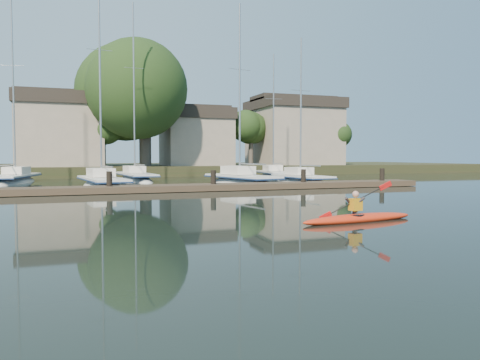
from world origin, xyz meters
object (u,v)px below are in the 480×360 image
object	(u,v)px
sailboat_6	(136,183)
kayak	(358,216)
dock	(163,188)
sailboat_7	(274,180)
sailboat_5	(15,185)
sailboat_4	(302,186)
sailboat_3	(241,187)
sailboat_2	(102,190)

from	to	relation	value
sailboat_6	kayak	bearing A→B (deg)	-86.86
kayak	sailboat_6	xyz separation A→B (m)	(-3.54, 27.12, -0.35)
dock	sailboat_7	xyz separation A→B (m)	(12.82, 13.35, -0.39)
sailboat_5	sailboat_4	bearing A→B (deg)	-12.25
sailboat_4	sailboat_7	bearing A→B (deg)	74.15
sailboat_3	kayak	bearing A→B (deg)	-110.23
kayak	sailboat_3	xyz separation A→B (m)	(2.95, 19.03, -0.38)
sailboat_3	sailboat_5	distance (m)	17.37
dock	sailboat_7	world-z (taller)	sailboat_7
kayak	sailboat_3	world-z (taller)	sailboat_3
sailboat_2	sailboat_4	size ratio (longest dim) A/B	1.28
dock	sailboat_7	distance (m)	18.52
kayak	sailboat_6	size ratio (longest dim) A/B	0.27
sailboat_3	sailboat_6	distance (m)	10.37
dock	sailboat_4	bearing A→B (deg)	20.92
sailboat_3	sailboat_4	size ratio (longest dim) A/B	1.19
kayak	dock	world-z (taller)	kayak
sailboat_2	sailboat_7	xyz separation A→B (m)	(15.91, 8.20, 0.00)
sailboat_4	kayak	bearing A→B (deg)	-116.93
kayak	sailboat_2	distance (m)	20.54
dock	sailboat_3	size ratio (longest dim) A/B	2.38
sailboat_3	sailboat_6	bearing A→B (deg)	117.27
kayak	sailboat_7	size ratio (longest dim) A/B	0.34
sailboat_5	sailboat_7	size ratio (longest dim) A/B	1.19
sailboat_4	sailboat_5	xyz separation A→B (m)	(-20.15, 8.17, 0.00)
sailboat_3	sailboat_5	bearing A→B (deg)	142.45
kayak	sailboat_5	size ratio (longest dim) A/B	0.28
dock	sailboat_3	bearing A→B (deg)	36.17
sailboat_3	sailboat_5	world-z (taller)	sailboat_5
kayak	sailboat_4	size ratio (longest dim) A/B	0.36
sailboat_3	sailboat_5	size ratio (longest dim) A/B	0.94
sailboat_5	dock	bearing A→B (deg)	-43.89
sailboat_6	sailboat_2	bearing A→B (deg)	-116.27
sailboat_6	sailboat_7	bearing A→B (deg)	-1.98
kayak	sailboat_5	bearing A→B (deg)	108.02
kayak	dock	distance (m)	14.71
kayak	sailboat_2	bearing A→B (deg)	101.49
sailboat_2	sailboat_5	world-z (taller)	sailboat_2
dock	sailboat_3	xyz separation A→B (m)	(6.49, 4.75, -0.42)
sailboat_4	sailboat_6	world-z (taller)	sailboat_6
dock	sailboat_7	size ratio (longest dim) A/B	2.65
sailboat_4	sailboat_6	xyz separation A→B (m)	(-11.04, 8.61, 0.01)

